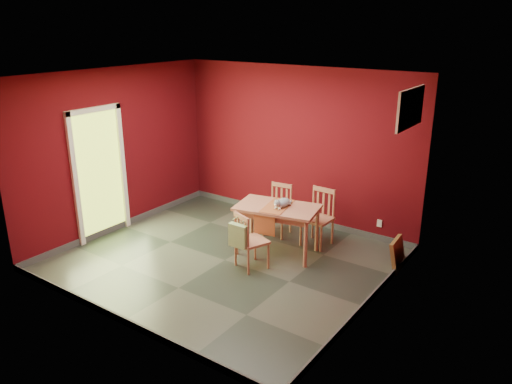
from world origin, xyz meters
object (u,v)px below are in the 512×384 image
Objects in this scene: picture_frame at (397,254)px; tote_bag at (238,236)px; dining_table at (277,212)px; chair_near at (249,240)px; chair_far_right at (319,217)px; cat at (283,201)px; chair_far_left at (278,209)px.

tote_bag is at bearing -142.37° from picture_frame.
chair_near is at bearing -94.35° from dining_table.
chair_far_right is 1.07× the size of chair_near.
tote_bag is at bearing -107.14° from chair_far_right.
tote_bag is (-0.10, -0.85, -0.10)m from dining_table.
cat reaches higher than chair_near.
chair_far_right reaches higher than dining_table.
tote_bag reaches higher than dining_table.
chair_near is (0.33, -1.28, 0.00)m from chair_far_left.
picture_frame is (2.09, -0.09, -0.21)m from chair_far_left.
chair_far_left is 0.75m from chair_far_right.
cat is at bearing -162.54° from picture_frame.
chair_far_right is at bearing 72.86° from tote_bag.
chair_far_left is at bearing 100.92° from tote_bag.
dining_table is at bearing -119.46° from chair_far_right.
dining_table is 0.20m from cat.
cat is (0.17, 0.88, 0.28)m from tote_bag.
tote_bag is at bearing -79.08° from chair_far_left.
tote_bag is (-0.46, -1.49, 0.10)m from chair_far_right.
cat is at bearing 79.44° from chair_near.
dining_table is at bearing -162.45° from picture_frame.
dining_table is at bearing 85.65° from chair_near.
chair_far_left is 0.86m from cat.
chair_far_left is at bearing 104.59° from chair_near.
cat reaches higher than tote_bag.
dining_table is 0.77m from chair_far_right.
chair_near is (-0.41, -1.29, -0.03)m from chair_far_right.
dining_table is 0.77m from chair_far_left.
chair_far_left is 1.83× the size of picture_frame.
dining_table reaches higher than picture_frame.
chair_far_right reaches higher than chair_far_left.
chair_near is 2.11× the size of tote_bag.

